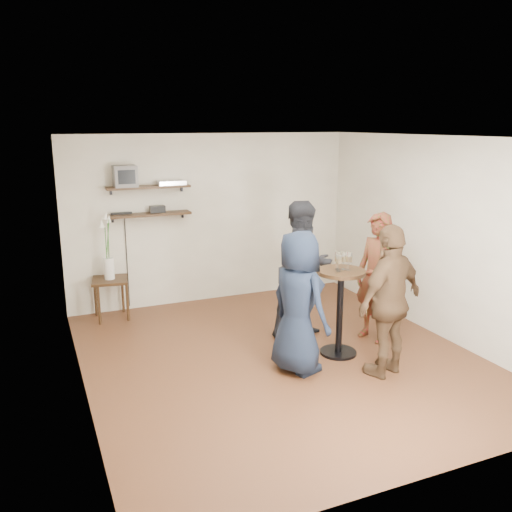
{
  "coord_description": "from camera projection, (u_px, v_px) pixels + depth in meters",
  "views": [
    {
      "loc": [
        -2.63,
        -5.43,
        2.75
      ],
      "look_at": [
        -0.15,
        0.4,
        1.19
      ],
      "focal_mm": 38.0,
      "sensor_mm": 36.0,
      "label": 1
    }
  ],
  "objects": [
    {
      "name": "wine_glass_bl",
      "position": [
        338.0,
        257.0,
        6.39
      ],
      "size": [
        0.07,
        0.07,
        0.22
      ],
      "color": "silver",
      "rests_on": "drinks_table"
    },
    {
      "name": "side_table",
      "position": [
        110.0,
        285.0,
        7.73
      ],
      "size": [
        0.57,
        0.57,
        0.59
      ],
      "rotation": [
        0.0,
        0.0,
        -0.17
      ],
      "color": "black",
      "rests_on": "room"
    },
    {
      "name": "wine_glass_fl",
      "position": [
        339.0,
        260.0,
        6.3
      ],
      "size": [
        0.07,
        0.07,
        0.21
      ],
      "color": "silver",
      "rests_on": "drinks_table"
    },
    {
      "name": "drinks_table",
      "position": [
        340.0,
        301.0,
        6.48
      ],
      "size": [
        0.58,
        0.58,
        1.06
      ],
      "color": "black",
      "rests_on": "room"
    },
    {
      "name": "power_strip",
      "position": [
        121.0,
        213.0,
        7.79
      ],
      "size": [
        0.3,
        0.05,
        0.03
      ],
      "primitive_type": "cube",
      "color": "black",
      "rests_on": "shelf_lower"
    },
    {
      "name": "room",
      "position": [
        282.0,
        253.0,
        6.2
      ],
      "size": [
        4.58,
        5.08,
        2.68
      ],
      "color": "#432415",
      "rests_on": "ground"
    },
    {
      "name": "shelf_lower",
      "position": [
        150.0,
        214.0,
        7.91
      ],
      "size": [
        1.2,
        0.25,
        0.04
      ],
      "primitive_type": "cube",
      "color": "black",
      "rests_on": "room"
    },
    {
      "name": "person_navy",
      "position": [
        298.0,
        302.0,
        6.01
      ],
      "size": [
        0.73,
        0.91,
        1.63
      ],
      "primitive_type": "imported",
      "rotation": [
        0.0,
        0.0,
        1.87
      ],
      "color": "black",
      "rests_on": "room"
    },
    {
      "name": "wine_glass_fr",
      "position": [
        349.0,
        258.0,
        6.34
      ],
      "size": [
        0.07,
        0.07,
        0.22
      ],
      "color": "silver",
      "rests_on": "drinks_table"
    },
    {
      "name": "vase_lilies",
      "position": [
        108.0,
        258.0,
        7.63
      ],
      "size": [
        0.19,
        0.2,
        0.99
      ],
      "rotation": [
        0.0,
        0.0,
        -0.17
      ],
      "color": "silver",
      "rests_on": "side_table"
    },
    {
      "name": "shelf_upper",
      "position": [
        148.0,
        187.0,
        7.81
      ],
      "size": [
        1.2,
        0.25,
        0.04
      ],
      "primitive_type": "cube",
      "color": "black",
      "rests_on": "room"
    },
    {
      "name": "radio",
      "position": [
        157.0,
        209.0,
        7.93
      ],
      "size": [
        0.22,
        0.1,
        0.1
      ],
      "primitive_type": "cube",
      "color": "black",
      "rests_on": "shelf_lower"
    },
    {
      "name": "person_dark",
      "position": [
        304.0,
        270.0,
        6.99
      ],
      "size": [
        0.99,
        0.83,
        1.8
      ],
      "primitive_type": "imported",
      "rotation": [
        0.0,
        0.0,
        0.19
      ],
      "color": "black",
      "rests_on": "room"
    },
    {
      "name": "wine_glass_br",
      "position": [
        344.0,
        258.0,
        6.38
      ],
      "size": [
        0.07,
        0.07,
        0.21
      ],
      "color": "silver",
      "rests_on": "drinks_table"
    },
    {
      "name": "dvd_deck",
      "position": [
        171.0,
        183.0,
        7.93
      ],
      "size": [
        0.4,
        0.24,
        0.06
      ],
      "primitive_type": "cube",
      "color": "silver",
      "rests_on": "shelf_upper"
    },
    {
      "name": "crt_monitor",
      "position": [
        125.0,
        176.0,
        7.65
      ],
      "size": [
        0.32,
        0.3,
        0.3
      ],
      "primitive_type": "cube",
      "color": "#59595B",
      "rests_on": "shelf_upper"
    },
    {
      "name": "person_brown",
      "position": [
        390.0,
        301.0,
        5.92
      ],
      "size": [
        1.08,
        0.7,
        1.71
      ],
      "primitive_type": "imported",
      "rotation": [
        0.0,
        0.0,
        3.45
      ],
      "color": "#49321F",
      "rests_on": "room"
    },
    {
      "name": "person_plaid",
      "position": [
        377.0,
        278.0,
        6.89
      ],
      "size": [
        0.57,
        0.7,
        1.67
      ],
      "primitive_type": "imported",
      "rotation": [
        0.0,
        0.0,
        -1.26
      ],
      "color": "#A91325",
      "rests_on": "room"
    }
  ]
}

